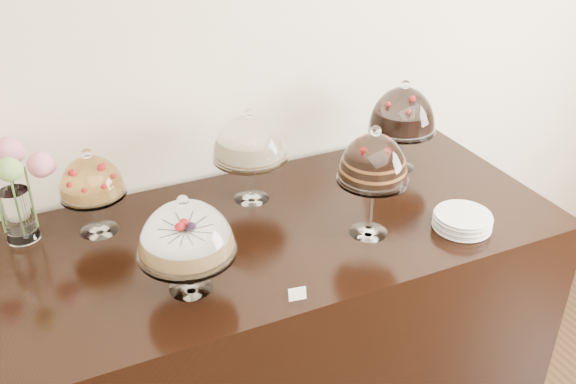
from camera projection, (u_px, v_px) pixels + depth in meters
name	position (u px, v px, depth m)	size (l,w,h in m)	color
wall_back	(267.00, 34.00, 2.72)	(5.00, 0.04, 3.00)	beige
display_counter	(283.00, 314.00, 2.75)	(2.20, 1.00, 0.90)	black
cake_stand_sugar_sponge	(186.00, 234.00, 2.08)	(0.33, 0.33, 0.37)	white
cake_stand_choco_layer	(373.00, 163.00, 2.33)	(0.27, 0.27, 0.45)	white
cake_stand_cheesecake	(250.00, 141.00, 2.58)	(0.31, 0.31, 0.41)	white
cake_stand_dark_choco	(403.00, 113.00, 2.83)	(0.30, 0.30, 0.42)	white
cake_stand_fruit_tart	(91.00, 181.00, 2.39)	(0.25, 0.25, 0.35)	white
flower_vase	(11.00, 183.00, 2.35)	(0.33, 0.32, 0.38)	white
plate_stack	(462.00, 221.00, 2.50)	(0.22, 0.22, 0.06)	silver
price_card_left	(297.00, 294.00, 2.13)	(0.06, 0.01, 0.04)	white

